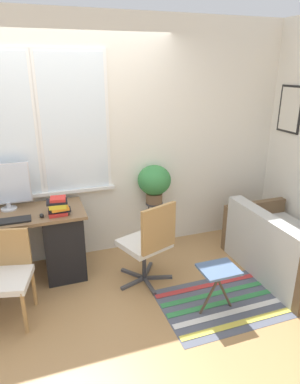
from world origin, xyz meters
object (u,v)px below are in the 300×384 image
(keyboard, at_px, (8,221))
(office_chair_swivel, at_px, (149,242))
(monitor, at_px, (6,186))
(potted_plant, at_px, (154,181))
(plant_stand, at_px, (154,209))
(folding_stool, at_px, (218,274))
(book_stack, at_px, (58,206))
(desk_chair_wooden, at_px, (6,274))
(mouse, at_px, (42,216))
(couch_loveseat, at_px, (285,250))

(keyboard, distance_m, office_chair_swivel, 1.38)
(monitor, height_order, potted_plant, monitor)
(keyboard, relative_size, potted_plant, 0.90)
(office_chair_swivel, relative_size, plant_stand, 1.56)
(monitor, xyz_separation_m, folding_stool, (1.75, -1.28, -0.62))
(monitor, xyz_separation_m, book_stack, (0.47, -0.31, -0.16))
(desk_chair_wooden, bearing_deg, potted_plant, 38.49)
(folding_stool, bearing_deg, plant_stand, 95.19)
(keyboard, bearing_deg, office_chair_swivel, -14.17)
(keyboard, bearing_deg, mouse, 1.79)
(mouse, xyz_separation_m, couch_loveseat, (2.48, -0.62, -0.52))
(book_stack, xyz_separation_m, plant_stand, (1.16, 0.39, -0.35))
(office_chair_swivel, height_order, potted_plant, potted_plant)
(desk_chair_wooden, bearing_deg, monitor, 99.43)
(office_chair_swivel, distance_m, potted_plant, 0.89)
(keyboard, height_order, mouse, mouse)
(mouse, relative_size, book_stack, 0.30)
(keyboard, xyz_separation_m, mouse, (0.31, 0.01, 0.01))
(keyboard, height_order, plant_stand, keyboard)
(couch_loveseat, distance_m, folding_stool, 1.10)
(book_stack, height_order, couch_loveseat, book_stack)
(desk_chair_wooden, distance_m, potted_plant, 1.90)
(keyboard, distance_m, plant_stand, 1.70)
(monitor, relative_size, mouse, 6.85)
(monitor, distance_m, potted_plant, 1.64)
(plant_stand, height_order, folding_stool, plant_stand)
(potted_plant, bearing_deg, book_stack, -161.40)
(monitor, xyz_separation_m, potted_plant, (1.63, 0.08, -0.16))
(desk_chair_wooden, bearing_deg, keyboard, 96.31)
(mouse, bearing_deg, couch_loveseat, -14.11)
(desk_chair_wooden, distance_m, office_chair_swivel, 1.35)
(couch_loveseat, bearing_deg, desk_chair_wooden, 85.40)
(plant_stand, bearing_deg, book_stack, -161.40)
(book_stack, xyz_separation_m, couch_loveseat, (2.31, -0.63, -0.60))
(keyboard, height_order, folding_stool, keyboard)
(book_stack, bearing_deg, keyboard, -177.93)
(plant_stand, bearing_deg, potted_plant, -153.43)
(mouse, distance_m, book_stack, 0.18)
(book_stack, distance_m, plant_stand, 1.27)
(mouse, height_order, office_chair_swivel, office_chair_swivel)
(monitor, xyz_separation_m, mouse, (0.31, -0.32, -0.24))
(mouse, relative_size, potted_plant, 0.15)
(keyboard, relative_size, plant_stand, 0.71)
(office_chair_swivel, bearing_deg, monitor, -47.13)
(monitor, height_order, desk_chair_wooden, monitor)
(potted_plant, bearing_deg, keyboard, -166.02)
(mouse, bearing_deg, keyboard, -178.21)
(mouse, bearing_deg, book_stack, 2.60)
(office_chair_swivel, bearing_deg, folding_stool, 105.65)
(office_chair_swivel, bearing_deg, desk_chair_wooden, -18.00)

